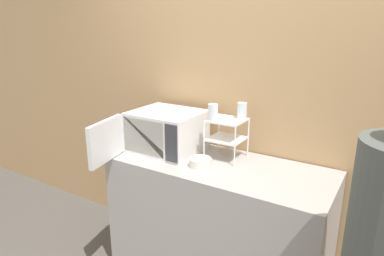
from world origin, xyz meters
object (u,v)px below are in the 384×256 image
dish_rack (227,130)px  glass_back_right (242,111)px  bowl (200,163)px  microwave (164,131)px  glass_front_left (213,112)px

dish_rack → glass_back_right: glass_back_right is taller
dish_rack → bowl: 0.30m
bowl → dish_rack: bearing=73.3°
microwave → bowl: 0.42m
microwave → dish_rack: microwave is taller
glass_back_right → bowl: (-0.15, -0.31, -0.31)m
dish_rack → microwave: bearing=-165.9°
glass_back_right → microwave: bearing=-160.8°
glass_front_left → microwave: bearing=-173.6°
dish_rack → glass_front_left: bearing=-134.8°
microwave → glass_front_left: 0.43m
microwave → glass_front_left: size_ratio=7.17×
glass_front_left → glass_back_right: same height
glass_front_left → glass_back_right: (0.15, 0.14, 0.00)m
microwave → dish_rack: (0.46, 0.11, 0.05)m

